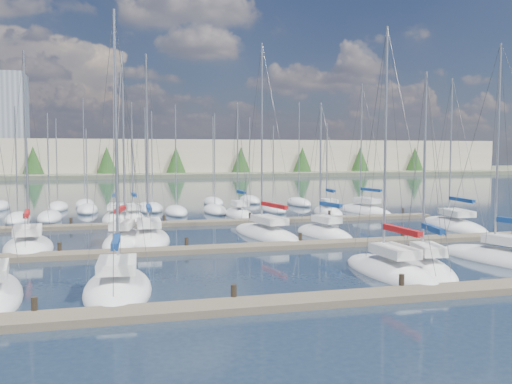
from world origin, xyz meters
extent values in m
plane|color=#1F2D3E|center=(0.00, 60.00, 0.00)|extent=(400.00, 400.00, 0.00)
cube|color=#6B5E4C|center=(0.00, 2.00, 0.15)|extent=(44.00, 1.80, 0.35)
cylinder|color=#2D261C|center=(-12.00, 2.90, 0.30)|extent=(0.26, 0.26, 1.10)
cylinder|color=#2D261C|center=(-4.00, 2.90, 0.30)|extent=(0.26, 0.26, 1.10)
cylinder|color=#2D261C|center=(4.00, 2.90, 0.30)|extent=(0.26, 0.26, 1.10)
cube|color=#6B5E4C|center=(0.00, 16.00, 0.15)|extent=(44.00, 1.80, 0.35)
cylinder|color=#2D261C|center=(-12.00, 16.90, 0.30)|extent=(0.26, 0.26, 1.10)
cylinder|color=#2D261C|center=(-4.00, 16.90, 0.30)|extent=(0.26, 0.26, 1.10)
cylinder|color=#2D261C|center=(4.00, 16.90, 0.30)|extent=(0.26, 0.26, 1.10)
cylinder|color=#2D261C|center=(12.00, 16.90, 0.30)|extent=(0.26, 0.26, 1.10)
cylinder|color=#2D261C|center=(20.00, 16.90, 0.30)|extent=(0.26, 0.26, 1.10)
cube|color=#6B5E4C|center=(0.00, 30.00, 0.15)|extent=(44.00, 1.80, 0.35)
cylinder|color=#2D261C|center=(-12.00, 30.90, 0.30)|extent=(0.26, 0.26, 1.10)
cylinder|color=#2D261C|center=(-4.00, 30.90, 0.30)|extent=(0.26, 0.26, 1.10)
cylinder|color=#2D261C|center=(4.00, 30.90, 0.30)|extent=(0.26, 0.26, 1.10)
cylinder|color=#2D261C|center=(12.00, 30.90, 0.30)|extent=(0.26, 0.26, 1.10)
cylinder|color=#2D261C|center=(20.00, 30.90, 0.30)|extent=(0.26, 0.26, 1.10)
ellipsoid|color=white|center=(7.43, 6.38, 0.05)|extent=(3.73, 7.41, 1.60)
cube|color=black|center=(7.43, 6.38, 0.05)|extent=(1.88, 3.58, 0.12)
cube|color=silver|center=(7.36, 6.03, 1.35)|extent=(1.75, 2.69, 0.50)
cylinder|color=#9EA0A5|center=(7.55, 6.93, 5.96)|extent=(0.14, 0.14, 9.71)
cylinder|color=#9EA0A5|center=(7.24, 5.48, 2.40)|extent=(0.73, 2.93, 0.10)
cube|color=navy|center=(7.24, 5.48, 2.52)|extent=(0.87, 2.74, 0.30)
ellipsoid|color=white|center=(13.58, 7.72, 0.05)|extent=(5.01, 10.01, 1.60)
cube|color=black|center=(13.58, 7.72, 0.05)|extent=(2.51, 4.83, 0.12)
cylinder|color=#9EA0A5|center=(13.39, 8.47, 6.99)|extent=(0.14, 0.14, 11.78)
ellipsoid|color=white|center=(13.67, 35.29, 0.05)|extent=(3.08, 7.08, 1.60)
cube|color=silver|center=(13.63, 34.95, 1.35)|extent=(1.56, 2.53, 0.50)
cylinder|color=#9EA0A5|center=(13.72, 35.84, 5.33)|extent=(0.14, 0.14, 8.46)
cylinder|color=#9EA0A5|center=(13.58, 34.40, 2.40)|extent=(0.38, 2.88, 0.10)
cube|color=navy|center=(13.58, 34.40, 2.52)|extent=(0.56, 2.67, 0.30)
ellipsoid|color=white|center=(19.88, 22.15, 0.05)|extent=(4.18, 10.24, 1.60)
cube|color=silver|center=(19.83, 21.66, 1.35)|extent=(2.07, 3.65, 0.50)
cylinder|color=#9EA0A5|center=(19.97, 22.95, 6.98)|extent=(0.14, 0.14, 11.77)
cylinder|color=#9EA0A5|center=(19.74, 20.87, 2.40)|extent=(0.57, 4.17, 0.10)
cube|color=navy|center=(19.74, 20.87, 2.52)|extent=(0.73, 3.86, 0.30)
ellipsoid|color=white|center=(7.24, 20.52, 0.05)|extent=(3.62, 7.42, 1.60)
cube|color=black|center=(7.24, 20.52, 0.05)|extent=(1.83, 3.58, 0.12)
cube|color=silver|center=(7.31, 20.17, 1.35)|extent=(1.72, 2.68, 0.50)
cylinder|color=#9EA0A5|center=(7.14, 21.08, 5.71)|extent=(0.14, 0.14, 9.22)
cylinder|color=#9EA0A5|center=(7.42, 19.62, 2.40)|extent=(0.66, 2.95, 0.10)
cube|color=navy|center=(7.42, 19.62, 2.52)|extent=(0.81, 2.75, 0.30)
ellipsoid|color=white|center=(-7.93, 21.28, 0.05)|extent=(4.22, 9.23, 1.60)
cube|color=black|center=(-7.93, 21.28, 0.05)|extent=(2.13, 4.45, 0.12)
cube|color=silver|center=(-8.02, 20.85, 1.35)|extent=(1.97, 3.33, 0.50)
cylinder|color=#9EA0A5|center=(-7.79, 21.98, 7.41)|extent=(0.14, 0.14, 12.62)
cylinder|color=#9EA0A5|center=(-8.16, 20.15, 2.40)|extent=(0.83, 3.69, 0.10)
cube|color=maroon|center=(-8.16, 20.15, 2.52)|extent=(0.97, 3.43, 0.30)
ellipsoid|color=white|center=(4.08, 35.63, 0.05)|extent=(2.55, 7.17, 1.60)
cube|color=maroon|center=(4.08, 35.63, 0.05)|extent=(1.32, 3.44, 0.12)
cube|color=silver|center=(4.09, 35.27, 1.35)|extent=(1.37, 2.52, 0.50)
cylinder|color=#9EA0A5|center=(4.07, 36.20, 6.32)|extent=(0.14, 0.14, 10.44)
cylinder|color=#9EA0A5|center=(4.10, 34.70, 2.40)|extent=(0.17, 2.99, 0.10)
cube|color=navy|center=(4.10, 34.70, 2.52)|extent=(0.37, 2.76, 0.30)
ellipsoid|color=white|center=(-14.20, 20.00, 0.05)|extent=(3.81, 8.60, 1.60)
cube|color=black|center=(-14.20, 20.00, 0.05)|extent=(1.96, 4.14, 0.12)
cube|color=silver|center=(-14.17, 19.58, 1.35)|extent=(1.97, 3.06, 0.50)
cylinder|color=#9EA0A5|center=(-14.25, 20.67, 7.18)|extent=(0.14, 0.14, 12.16)
cylinder|color=#9EA0A5|center=(-14.12, 18.92, 2.40)|extent=(0.36, 3.52, 0.10)
cube|color=maroon|center=(-14.12, 18.92, 2.52)|extent=(0.54, 3.26, 0.30)
ellipsoid|color=white|center=(-6.10, 21.77, 0.05)|extent=(3.37, 8.79, 1.60)
cube|color=maroon|center=(-6.10, 21.77, 0.05)|extent=(1.74, 4.22, 0.12)
cube|color=silver|center=(-6.11, 21.34, 1.35)|extent=(1.79, 3.10, 0.50)
cylinder|color=#9EA0A5|center=(-6.07, 22.47, 7.40)|extent=(0.14, 0.14, 12.61)
cylinder|color=#9EA0A5|center=(-6.14, 20.65, 2.40)|extent=(0.24, 3.65, 0.10)
cube|color=navy|center=(-6.14, 20.65, 2.52)|extent=(0.43, 3.36, 0.30)
ellipsoid|color=white|center=(-6.50, 34.64, 0.05)|extent=(2.51, 6.29, 1.60)
cube|color=silver|center=(-6.49, 34.33, 1.35)|extent=(1.33, 2.22, 0.50)
cylinder|color=#9EA0A5|center=(-6.52, 35.13, 6.16)|extent=(0.14, 0.14, 10.13)
cylinder|color=#9EA0A5|center=(-6.47, 33.83, 2.40)|extent=(0.21, 2.60, 0.10)
cube|color=navy|center=(-6.47, 33.83, 2.52)|extent=(0.40, 2.41, 0.30)
ellipsoid|color=white|center=(2.85, 21.47, 0.05)|extent=(4.41, 10.85, 1.60)
cube|color=maroon|center=(2.85, 21.47, 0.05)|extent=(2.23, 5.22, 0.12)
cube|color=silver|center=(2.93, 20.95, 1.35)|extent=(2.11, 3.88, 0.50)
cylinder|color=#9EA0A5|center=(2.73, 22.30, 8.00)|extent=(0.14, 0.14, 13.80)
cylinder|color=#9EA0A5|center=(3.06, 20.11, 2.40)|extent=(0.76, 4.39, 0.10)
cube|color=maroon|center=(3.06, 20.11, 2.52)|extent=(0.91, 4.07, 0.30)
ellipsoid|color=white|center=(5.33, 6.47, 0.05)|extent=(2.94, 8.60, 1.60)
cube|color=maroon|center=(5.33, 6.47, 0.05)|extent=(1.52, 4.13, 0.12)
cube|color=silver|center=(5.35, 6.04, 1.35)|extent=(1.56, 3.03, 0.50)
cylinder|color=#9EA0A5|center=(5.31, 7.15, 7.12)|extent=(0.14, 0.14, 12.03)
cylinder|color=#9EA0A5|center=(5.37, 5.36, 2.40)|extent=(0.22, 3.58, 0.10)
cube|color=maroon|center=(5.37, 5.36, 2.52)|extent=(0.41, 3.30, 0.30)
ellipsoid|color=white|center=(-8.73, 6.49, 0.05)|extent=(3.70, 8.55, 1.60)
cube|color=silver|center=(-8.76, 6.08, 1.35)|extent=(1.92, 3.04, 0.50)
cylinder|color=#9EA0A5|center=(-8.68, 7.16, 7.11)|extent=(0.14, 0.14, 12.02)
cylinder|color=#9EA0A5|center=(-8.81, 5.41, 2.40)|extent=(0.34, 3.51, 0.10)
cube|color=navy|center=(-8.81, 5.41, 2.52)|extent=(0.52, 3.24, 0.30)
ellipsoid|color=white|center=(18.03, 35.63, 0.05)|extent=(4.07, 9.33, 1.60)
cube|color=black|center=(18.03, 35.63, 0.05)|extent=(2.06, 4.50, 0.12)
cube|color=silver|center=(18.10, 35.19, 1.35)|extent=(1.95, 3.35, 0.50)
cylinder|color=#9EA0A5|center=(17.91, 36.34, 7.49)|extent=(0.14, 0.14, 12.79)
cylinder|color=#9EA0A5|center=(18.22, 34.47, 2.40)|extent=(0.72, 3.75, 0.10)
cube|color=navy|center=(18.22, 34.47, 2.52)|extent=(0.87, 3.49, 0.30)
ellipsoid|color=white|center=(-8.04, 35.67, 0.05)|extent=(3.48, 8.94, 1.60)
cube|color=black|center=(-8.04, 35.67, 0.05)|extent=(1.78, 4.30, 0.12)
cube|color=silver|center=(-8.08, 35.24, 1.35)|extent=(1.74, 3.18, 0.50)
cylinder|color=#9EA0A5|center=(-7.97, 36.37, 7.96)|extent=(0.14, 0.14, 13.73)
cylinder|color=#9EA0A5|center=(-8.15, 34.55, 2.40)|extent=(0.46, 3.66, 0.10)
cube|color=navy|center=(-8.15, 34.55, 2.52)|extent=(0.63, 3.39, 0.30)
cylinder|color=#9EA0A5|center=(-3.94, 43.45, 5.97)|extent=(0.12, 0.12, 10.14)
ellipsoid|color=white|center=(-3.94, 43.45, 0.25)|extent=(2.20, 6.40, 1.40)
cylinder|color=#9EA0A5|center=(-4.68, 43.24, 6.14)|extent=(0.12, 0.12, 10.49)
ellipsoid|color=white|center=(-4.68, 43.24, 0.25)|extent=(2.20, 6.40, 1.40)
cylinder|color=#9EA0A5|center=(9.07, 50.53, 5.93)|extent=(0.12, 0.12, 10.06)
ellipsoid|color=white|center=(9.07, 50.53, 0.25)|extent=(2.20, 6.40, 1.40)
cylinder|color=#9EA0A5|center=(-14.23, 47.33, 5.60)|extent=(0.12, 0.12, 9.39)
ellipsoid|color=white|center=(-14.23, 47.33, 0.25)|extent=(2.20, 6.40, 1.40)
cylinder|color=#9EA0A5|center=(-16.97, 36.19, 5.83)|extent=(0.12, 0.12, 9.85)
ellipsoid|color=white|center=(-16.97, 36.19, 0.25)|extent=(2.20, 6.40, 1.40)
cylinder|color=#9EA0A5|center=(-14.23, 36.83, 5.55)|extent=(0.12, 0.12, 9.30)
ellipsoid|color=white|center=(-14.23, 36.83, 0.25)|extent=(2.20, 6.40, 1.40)
cylinder|color=#9EA0A5|center=(13.97, 45.41, 6.74)|extent=(0.12, 0.12, 11.68)
ellipsoid|color=white|center=(13.97, 45.41, 0.25)|extent=(2.20, 6.40, 1.40)
cylinder|color=#9EA0A5|center=(2.31, 39.32, 5.78)|extent=(0.12, 0.12, 9.76)
ellipsoid|color=white|center=(2.31, 39.32, 0.25)|extent=(2.20, 6.40, 1.40)
cylinder|color=#9EA0A5|center=(-11.34, 49.91, 6.87)|extent=(0.12, 0.12, 11.95)
ellipsoid|color=white|center=(-11.34, 49.91, 0.25)|extent=(2.20, 6.40, 1.40)
cylinder|color=#9EA0A5|center=(8.76, 39.06, 5.13)|extent=(0.12, 0.12, 8.46)
ellipsoid|color=white|center=(8.76, 39.06, 0.25)|extent=(2.20, 6.40, 1.40)
cylinder|color=#9EA0A5|center=(-10.91, 43.47, 4.96)|extent=(0.12, 0.12, 8.12)
ellipsoid|color=white|center=(-10.91, 43.47, 0.25)|extent=(2.20, 6.40, 1.40)
cylinder|color=#9EA0A5|center=(4.00, 49.08, 5.90)|extent=(0.12, 0.12, 10.00)
ellipsoid|color=white|center=(4.00, 49.08, 0.25)|extent=(2.20, 6.40, 1.40)
cylinder|color=#9EA0A5|center=(-1.89, 38.97, 6.17)|extent=(0.12, 0.12, 10.54)
ellipsoid|color=white|center=(-1.89, 38.97, 0.25)|extent=(2.20, 6.40, 1.40)
cube|color=#666B51|center=(0.00, 150.00, 0.50)|extent=(400.00, 60.00, 1.00)
cube|color=beige|center=(10.00, 140.00, 5.00)|extent=(200.00, 12.00, 10.00)
cone|color=#284C1E|center=(-26.00, 133.00, 4.00)|extent=(6.00, 6.00, 8.00)
cone|color=#284C1E|center=(-8.00, 133.00, 4.00)|extent=(6.00, 6.00, 8.00)
cone|color=#284C1E|center=(10.00, 133.00, 4.00)|extent=(6.00, 6.00, 8.00)
cone|color=#284C1E|center=(28.00, 133.00, 4.00)|extent=(6.00, 6.00, 8.00)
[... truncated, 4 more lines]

